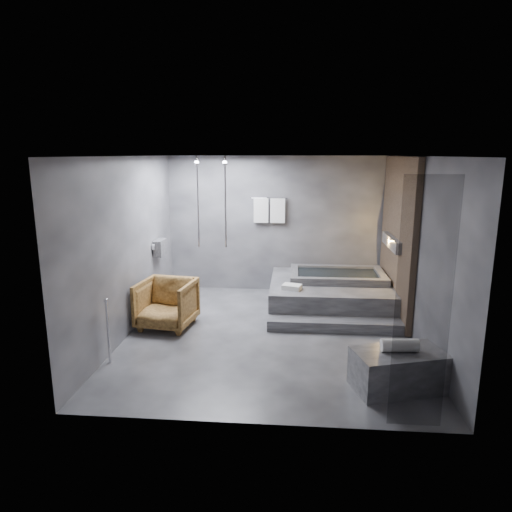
{
  "coord_description": "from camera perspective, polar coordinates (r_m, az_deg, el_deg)",
  "views": [
    {
      "loc": [
        0.36,
        -6.86,
        2.83
      ],
      "look_at": [
        -0.24,
        0.3,
        1.22
      ],
      "focal_mm": 32.0,
      "sensor_mm": 36.0,
      "label": 1
    }
  ],
  "objects": [
    {
      "name": "deck_towel",
      "position": [
        8.07,
        4.5,
        -3.87
      ],
      "size": [
        0.37,
        0.31,
        0.08
      ],
      "primitive_type": "cube",
      "rotation": [
        0.0,
        0.0,
        -0.29
      ],
      "color": "silver",
      "rests_on": "tub_deck"
    },
    {
      "name": "concrete_bench",
      "position": [
        6.02,
        17.38,
        -13.45
      ],
      "size": [
        1.21,
        0.88,
        0.49
      ],
      "primitive_type": "cube",
      "rotation": [
        0.0,
        0.0,
        0.29
      ],
      "color": "#343437",
      "rests_on": "ground"
    },
    {
      "name": "tub_step",
      "position": [
        7.67,
        9.76,
        -8.48
      ],
      "size": [
        2.2,
        0.36,
        0.18
      ],
      "primitive_type": "cube",
      "color": "#333335",
      "rests_on": "ground"
    },
    {
      "name": "room",
      "position": [
        7.19,
        5.05,
        3.79
      ],
      "size": [
        5.0,
        5.04,
        2.82
      ],
      "color": "#2E2E30",
      "rests_on": "ground"
    },
    {
      "name": "driftwood_chair",
      "position": [
        7.75,
        -11.11,
        -5.87
      ],
      "size": [
        0.97,
        1.0,
        0.8
      ],
      "primitive_type": "imported",
      "rotation": [
        0.0,
        0.0,
        -0.14
      ],
      "color": "#4A2F12",
      "rests_on": "ground"
    },
    {
      "name": "tub_deck",
      "position": [
        8.73,
        9.17,
        -4.72
      ],
      "size": [
        2.2,
        2.0,
        0.5
      ],
      "primitive_type": "cube",
      "color": "#333335",
      "rests_on": "ground"
    },
    {
      "name": "rolled_towel",
      "position": [
        5.89,
        17.52,
        -10.59
      ],
      "size": [
        0.46,
        0.19,
        0.16
      ],
      "primitive_type": "cylinder",
      "rotation": [
        0.0,
        1.57,
        0.07
      ],
      "color": "silver",
      "rests_on": "concrete_bench"
    }
  ]
}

